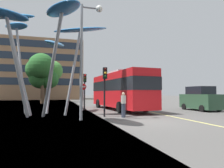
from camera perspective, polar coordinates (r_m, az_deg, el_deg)
ground at (r=11.65m, az=8.27°, el=-11.11°), size 120.00×240.00×0.10m
red_bus at (r=19.64m, az=2.21°, el=-1.42°), size 3.35×11.04×3.81m
leaf_sculpture at (r=16.14m, az=-21.26°, el=14.15°), size 9.66×11.22×7.96m
traffic_light_kerb_near at (r=13.81m, az=-2.10°, el=0.88°), size 0.28×0.42×3.47m
traffic_light_kerb_far at (r=19.27m, az=-7.91°, el=0.03°), size 0.28×0.42×3.52m
traffic_light_island_mid at (r=22.46m, az=-9.10°, el=0.43°), size 0.28×0.42×3.95m
car_parked_mid at (r=20.72m, az=24.27°, el=-4.03°), size 2.02×4.08×2.30m
street_lamp at (r=12.68m, az=-7.45°, el=11.11°), size 1.44×0.44×7.33m
tree_pavement_near at (r=33.61m, az=-19.91°, el=3.39°), size 5.22×5.45×7.89m
tree_pavement_far at (r=37.75m, az=-18.66°, el=3.51°), size 5.94×5.19×8.14m
pedestrian at (r=13.59m, az=3.34°, el=-6.02°), size 0.34×0.34×1.73m
no_entry_sign at (r=18.78m, az=-8.38°, el=-2.49°), size 0.60×0.12×2.56m
backdrop_building at (r=55.51m, az=-19.34°, el=3.64°), size 19.82×11.10×15.11m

